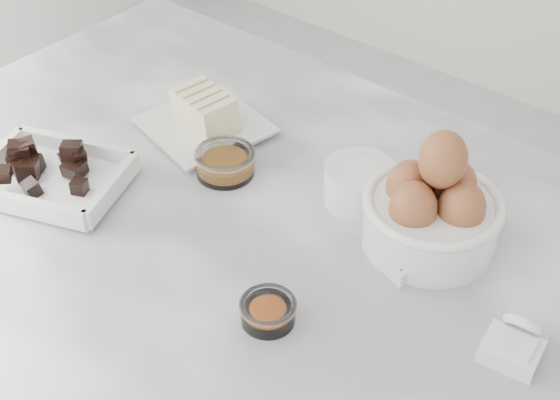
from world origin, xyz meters
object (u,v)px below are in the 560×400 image
(egg_bowl, at_px, (433,209))
(chocolate_dish, at_px, (52,174))
(honey_bowl, at_px, (225,162))
(zest_bowl, at_px, (268,310))
(sugar_ramekin, at_px, (359,183))
(butter_plate, at_px, (203,117))
(vanilla_spoon, at_px, (404,259))
(salt_spoon, at_px, (514,344))

(egg_bowl, bearing_deg, chocolate_dish, -153.20)
(honey_bowl, bearing_deg, zest_bowl, -37.61)
(sugar_ramekin, bearing_deg, chocolate_dish, -144.55)
(honey_bowl, bearing_deg, sugar_ramekin, 21.16)
(chocolate_dish, height_order, egg_bowl, egg_bowl)
(butter_plate, distance_m, zest_bowl, 0.39)
(chocolate_dish, distance_m, butter_plate, 0.24)
(sugar_ramekin, xyz_separation_m, egg_bowl, (0.12, -0.01, 0.02))
(egg_bowl, height_order, vanilla_spoon, egg_bowl)
(butter_plate, relative_size, zest_bowl, 2.99)
(sugar_ramekin, height_order, egg_bowl, egg_bowl)
(honey_bowl, bearing_deg, butter_plate, 149.65)
(sugar_ramekin, xyz_separation_m, vanilla_spoon, (0.12, -0.07, -0.02))
(salt_spoon, bearing_deg, vanilla_spoon, 166.54)
(zest_bowl, relative_size, salt_spoon, 0.83)
(sugar_ramekin, bearing_deg, vanilla_spoon, -30.68)
(butter_plate, xyz_separation_m, vanilla_spoon, (0.39, -0.06, -0.01))
(butter_plate, height_order, egg_bowl, egg_bowl)
(chocolate_dish, distance_m, zest_bowl, 0.38)
(chocolate_dish, xyz_separation_m, butter_plate, (0.06, 0.23, 0.00))
(zest_bowl, xyz_separation_m, salt_spoon, (0.23, 0.13, -0.00))
(honey_bowl, bearing_deg, egg_bowl, 11.03)
(salt_spoon, bearing_deg, sugar_ramekin, 158.86)
(sugar_ramekin, relative_size, zest_bowl, 1.41)
(chocolate_dish, xyz_separation_m, vanilla_spoon, (0.45, 0.17, -0.01))
(chocolate_dish, bearing_deg, egg_bowl, 26.80)
(zest_bowl, bearing_deg, salt_spoon, 29.18)
(butter_plate, distance_m, sugar_ramekin, 0.27)
(chocolate_dish, distance_m, honey_bowl, 0.24)
(sugar_ramekin, relative_size, salt_spoon, 1.17)
(butter_plate, height_order, zest_bowl, butter_plate)
(sugar_ramekin, bearing_deg, honey_bowl, -158.84)
(egg_bowl, bearing_deg, butter_plate, -179.96)
(sugar_ramekin, distance_m, honey_bowl, 0.19)
(butter_plate, height_order, salt_spoon, butter_plate)
(egg_bowl, bearing_deg, salt_spoon, -30.53)
(egg_bowl, distance_m, vanilla_spoon, 0.07)
(butter_plate, xyz_separation_m, zest_bowl, (0.32, -0.23, -0.01))
(butter_plate, bearing_deg, honey_bowl, -30.35)
(sugar_ramekin, xyz_separation_m, zest_bowl, (0.04, -0.24, -0.01))
(sugar_ramekin, bearing_deg, salt_spoon, -21.14)
(sugar_ramekin, distance_m, vanilla_spoon, 0.14)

